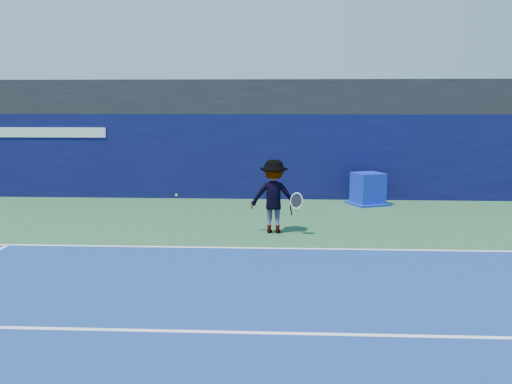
% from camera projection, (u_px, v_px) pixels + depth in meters
% --- Properties ---
extents(ground, '(80.00, 80.00, 0.00)m').
position_uv_depth(ground, '(195.00, 289.00, 10.47)').
color(ground, '#285A33').
rests_on(ground, ground).
extents(baseline, '(24.00, 0.10, 0.01)m').
position_uv_depth(baseline, '(215.00, 247.00, 13.43)').
color(baseline, white).
rests_on(baseline, ground).
extents(service_line, '(24.00, 0.10, 0.01)m').
position_uv_depth(service_line, '(174.00, 331.00, 8.49)').
color(service_line, white).
rests_on(service_line, ground).
extents(stadium_band, '(36.00, 3.00, 1.20)m').
position_uv_depth(stadium_band, '(242.00, 97.00, 21.26)').
color(stadium_band, black).
rests_on(stadium_band, back_wall_assembly).
extents(back_wall_assembly, '(36.00, 1.03, 3.00)m').
position_uv_depth(back_wall_assembly, '(240.00, 156.00, 20.60)').
color(back_wall_assembly, '#0B0D3D').
rests_on(back_wall_assembly, ground).
extents(equipment_cart, '(1.47, 1.47, 1.07)m').
position_uv_depth(equipment_cart, '(368.00, 190.00, 19.14)').
color(equipment_cart, '#0C20B5').
rests_on(equipment_cart, ground).
extents(tennis_player, '(1.41, 0.79, 1.93)m').
position_uv_depth(tennis_player, '(274.00, 196.00, 14.90)').
color(tennis_player, silver).
rests_on(tennis_player, ground).
extents(tennis_ball, '(0.06, 0.06, 0.06)m').
position_uv_depth(tennis_ball, '(176.00, 195.00, 15.04)').
color(tennis_ball, yellow).
rests_on(tennis_ball, ground).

